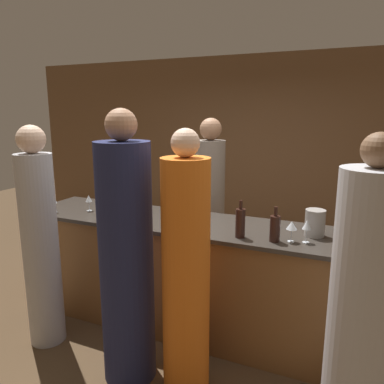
{
  "coord_description": "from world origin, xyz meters",
  "views": [
    {
      "loc": [
        1.3,
        -2.94,
        2.0
      ],
      "look_at": [
        -0.04,
        0.1,
        1.28
      ],
      "focal_mm": 35.0,
      "sensor_mm": 36.0,
      "label": 1
    }
  ],
  "objects_px": {
    "ice_bucket": "(315,223)",
    "guest_1": "(40,243)",
    "wine_bottle_0": "(240,223)",
    "guest_2": "(186,273)",
    "wine_bottle_2": "(169,200)",
    "bartender": "(210,213)",
    "wine_bottle_1": "(275,228)",
    "guest_0": "(363,310)",
    "guest_3": "(126,260)"
  },
  "relations": [
    {
      "from": "guest_0",
      "to": "wine_bottle_2",
      "type": "bearing_deg",
      "value": 151.1
    },
    {
      "from": "guest_2",
      "to": "guest_3",
      "type": "bearing_deg",
      "value": -169.04
    },
    {
      "from": "ice_bucket",
      "to": "guest_3",
      "type": "bearing_deg",
      "value": -145.45
    },
    {
      "from": "guest_1",
      "to": "wine_bottle_0",
      "type": "xyz_separation_m",
      "value": [
        1.61,
        0.48,
        0.25
      ]
    },
    {
      "from": "guest_0",
      "to": "guest_1",
      "type": "height_order",
      "value": "same"
    },
    {
      "from": "ice_bucket",
      "to": "guest_1",
      "type": "bearing_deg",
      "value": -160.52
    },
    {
      "from": "bartender",
      "to": "guest_3",
      "type": "distance_m",
      "value": 1.51
    },
    {
      "from": "bartender",
      "to": "ice_bucket",
      "type": "relative_size",
      "value": 9.09
    },
    {
      "from": "guest_1",
      "to": "guest_2",
      "type": "distance_m",
      "value": 1.36
    },
    {
      "from": "guest_0",
      "to": "guest_3",
      "type": "distance_m",
      "value": 1.58
    },
    {
      "from": "wine_bottle_2",
      "to": "ice_bucket",
      "type": "height_order",
      "value": "wine_bottle_2"
    },
    {
      "from": "bartender",
      "to": "guest_1",
      "type": "distance_m",
      "value": 1.74
    },
    {
      "from": "wine_bottle_1",
      "to": "wine_bottle_2",
      "type": "distance_m",
      "value": 1.22
    },
    {
      "from": "guest_3",
      "to": "wine_bottle_1",
      "type": "distance_m",
      "value": 1.13
    },
    {
      "from": "guest_3",
      "to": "guest_0",
      "type": "bearing_deg",
      "value": 1.79
    },
    {
      "from": "wine_bottle_0",
      "to": "wine_bottle_2",
      "type": "xyz_separation_m",
      "value": [
        -0.86,
        0.46,
        -0.0
      ]
    },
    {
      "from": "wine_bottle_0",
      "to": "wine_bottle_1",
      "type": "relative_size",
      "value": 1.1
    },
    {
      "from": "guest_1",
      "to": "ice_bucket",
      "type": "height_order",
      "value": "guest_1"
    },
    {
      "from": "guest_1",
      "to": "wine_bottle_2",
      "type": "relative_size",
      "value": 6.21
    },
    {
      "from": "wine_bottle_1",
      "to": "ice_bucket",
      "type": "distance_m",
      "value": 0.37
    },
    {
      "from": "bartender",
      "to": "wine_bottle_0",
      "type": "bearing_deg",
      "value": 123.2
    },
    {
      "from": "guest_0",
      "to": "guest_3",
      "type": "height_order",
      "value": "guest_3"
    },
    {
      "from": "bartender",
      "to": "wine_bottle_2",
      "type": "xyz_separation_m",
      "value": [
        -0.25,
        -0.49,
        0.23
      ]
    },
    {
      "from": "wine_bottle_1",
      "to": "wine_bottle_2",
      "type": "relative_size",
      "value": 0.89
    },
    {
      "from": "guest_1",
      "to": "guest_2",
      "type": "height_order",
      "value": "guest_1"
    },
    {
      "from": "bartender",
      "to": "guest_3",
      "type": "bearing_deg",
      "value": 87.37
    },
    {
      "from": "bartender",
      "to": "guest_3",
      "type": "relative_size",
      "value": 0.96
    },
    {
      "from": "bartender",
      "to": "wine_bottle_1",
      "type": "relative_size",
      "value": 7.12
    },
    {
      "from": "bartender",
      "to": "wine_bottle_0",
      "type": "xyz_separation_m",
      "value": [
        0.62,
        -0.94,
        0.23
      ]
    },
    {
      "from": "wine_bottle_0",
      "to": "wine_bottle_2",
      "type": "bearing_deg",
      "value": 152.22
    },
    {
      "from": "bartender",
      "to": "guest_2",
      "type": "xyz_separation_m",
      "value": [
        0.37,
        -1.42,
        -0.03
      ]
    },
    {
      "from": "guest_2",
      "to": "wine_bottle_2",
      "type": "height_order",
      "value": "guest_2"
    },
    {
      "from": "wine_bottle_1",
      "to": "ice_bucket",
      "type": "height_order",
      "value": "wine_bottle_1"
    },
    {
      "from": "guest_2",
      "to": "wine_bottle_1",
      "type": "xyz_separation_m",
      "value": [
        0.52,
        0.49,
        0.25
      ]
    },
    {
      "from": "wine_bottle_1",
      "to": "wine_bottle_0",
      "type": "bearing_deg",
      "value": -177.21
    },
    {
      "from": "guest_1",
      "to": "bartender",
      "type": "bearing_deg",
      "value": 55.26
    },
    {
      "from": "guest_2",
      "to": "wine_bottle_0",
      "type": "bearing_deg",
      "value": 62.69
    },
    {
      "from": "guest_1",
      "to": "ice_bucket",
      "type": "xyz_separation_m",
      "value": [
        2.14,
        0.76,
        0.23
      ]
    },
    {
      "from": "guest_2",
      "to": "wine_bottle_2",
      "type": "bearing_deg",
      "value": 123.39
    },
    {
      "from": "bartender",
      "to": "guest_2",
      "type": "relative_size",
      "value": 1.02
    },
    {
      "from": "wine_bottle_1",
      "to": "ice_bucket",
      "type": "relative_size",
      "value": 1.28
    },
    {
      "from": "bartender",
      "to": "guest_1",
      "type": "bearing_deg",
      "value": 55.26
    },
    {
      "from": "guest_2",
      "to": "wine_bottle_1",
      "type": "distance_m",
      "value": 0.76
    },
    {
      "from": "bartender",
      "to": "guest_2",
      "type": "bearing_deg",
      "value": 104.55
    },
    {
      "from": "wine_bottle_1",
      "to": "ice_bucket",
      "type": "xyz_separation_m",
      "value": [
        0.26,
        0.26,
        0.0
      ]
    },
    {
      "from": "guest_1",
      "to": "guest_2",
      "type": "bearing_deg",
      "value": 0.13
    },
    {
      "from": "ice_bucket",
      "to": "wine_bottle_0",
      "type": "bearing_deg",
      "value": -152.77
    },
    {
      "from": "guest_0",
      "to": "guest_2",
      "type": "xyz_separation_m",
      "value": [
        -1.14,
        0.04,
        0.01
      ]
    },
    {
      "from": "bartender",
      "to": "guest_1",
      "type": "xyz_separation_m",
      "value": [
        -0.99,
        -1.43,
        -0.01
      ]
    },
    {
      "from": "bartender",
      "to": "guest_0",
      "type": "height_order",
      "value": "bartender"
    }
  ]
}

